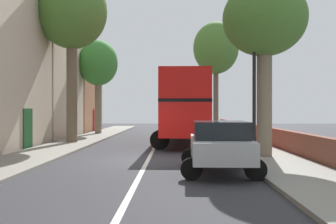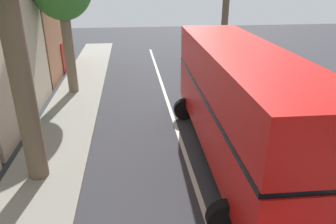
# 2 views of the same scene
# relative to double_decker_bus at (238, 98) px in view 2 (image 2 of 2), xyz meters

# --- Properties ---
(double_decker_bus) EXTENTS (3.75, 10.65, 4.06)m
(double_decker_bus) POSITION_rel_double_decker_bus_xyz_m (0.00, 0.00, 0.00)
(double_decker_bus) COLOR red
(double_decker_bus) RESTS_ON ground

